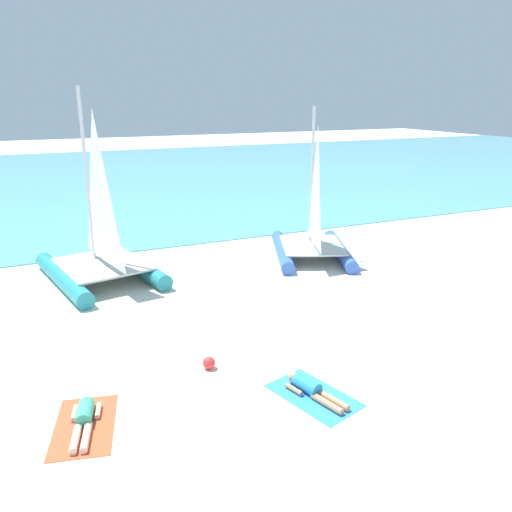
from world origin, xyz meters
TOP-DOWN VIEW (x-y plane):
  - ground_plane at (0.00, 10.00)m, footprint 120.00×120.00m
  - ocean_water at (0.00, 30.71)m, footprint 120.00×40.00m
  - sailboat_teal at (-4.26, 7.98)m, footprint 3.93×5.28m
  - sailboat_blue at (3.41, 7.20)m, footprint 4.10×4.97m
  - towel_left at (-5.75, -0.07)m, footprint 1.51×2.10m
  - sunbather_left at (-5.73, -0.01)m, footprint 0.75×1.56m
  - towel_middle at (-1.30, -0.97)m, footprint 1.58×2.13m
  - sunbather_middle at (-1.32, -0.90)m, footprint 0.81×1.55m
  - beach_ball at (-2.91, 0.96)m, footprint 0.29×0.29m

SIDE VIEW (x-z plane):
  - ground_plane at x=0.00m, z-range 0.00..0.00m
  - towel_left at x=-5.75m, z-range 0.00..0.01m
  - towel_middle at x=-1.30m, z-range 0.00..0.01m
  - ocean_water at x=0.00m, z-range 0.00..0.05m
  - sunbather_left at x=-5.73m, z-range -0.02..0.28m
  - sunbather_middle at x=-1.32m, z-range -0.02..0.28m
  - beach_ball at x=-2.91m, z-range 0.00..0.29m
  - sailboat_blue at x=3.41m, z-range -1.95..3.61m
  - sailboat_teal at x=-4.26m, z-range -2.19..4.05m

